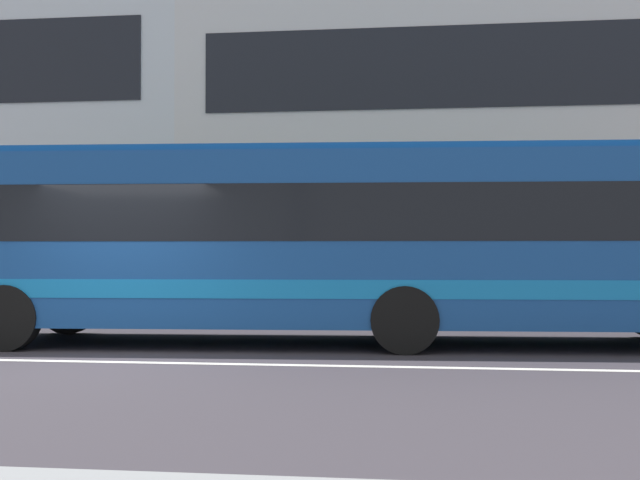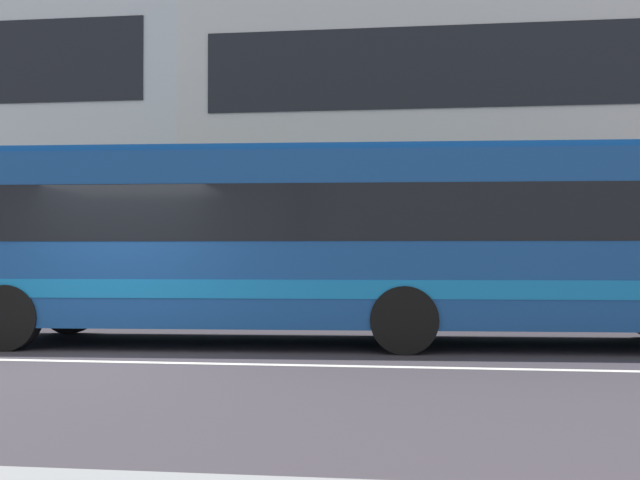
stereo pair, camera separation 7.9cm
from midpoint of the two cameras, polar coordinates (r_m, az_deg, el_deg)
ground_plane at (r=10.84m, az=-16.40°, el=-8.80°), size 160.00×160.00×0.00m
lane_centre_line at (r=10.84m, az=-16.40°, el=-8.77°), size 60.00×0.16×0.01m
hedge_row_far at (r=16.20m, az=-0.71°, el=-4.61°), size 16.10×1.10×0.89m
apartment_block_right at (r=27.17m, az=17.34°, el=7.86°), size 22.85×11.60×11.22m
transit_bus at (r=12.31m, az=2.68°, el=0.20°), size 12.54×3.24×3.13m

